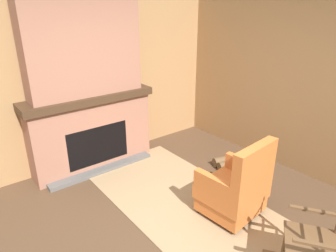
# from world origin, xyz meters

# --- Properties ---
(ground_plane) EXTENTS (14.00, 14.00, 0.00)m
(ground_plane) POSITION_xyz_m (0.00, 0.00, 0.00)
(ground_plane) COLOR #4C3523
(wood_panel_wall_left) EXTENTS (0.06, 5.40, 2.63)m
(wood_panel_wall_left) POSITION_xyz_m (-2.43, 0.00, 1.31)
(wood_panel_wall_left) COLOR #9E7247
(wood_panel_wall_left) RESTS_ON ground
(wood_panel_wall_back) EXTENTS (5.40, 0.09, 2.63)m
(wood_panel_wall_back) POSITION_xyz_m (0.03, 2.43, 1.32)
(wood_panel_wall_back) COLOR #9E7247
(wood_panel_wall_back) RESTS_ON ground
(fireplace_hearth) EXTENTS (0.63, 1.98, 1.19)m
(fireplace_hearth) POSITION_xyz_m (-2.18, 0.00, 0.59)
(fireplace_hearth) COLOR #93604C
(fireplace_hearth) RESTS_ON ground
(chimney_breast) EXTENTS (0.37, 1.65, 1.42)m
(chimney_breast) POSITION_xyz_m (-2.19, 0.00, 1.90)
(chimney_breast) COLOR #93604C
(chimney_breast) RESTS_ON fireplace_hearth
(area_rug) EXTENTS (3.43, 1.50, 0.01)m
(area_rug) POSITION_xyz_m (-0.35, 0.48, 0.01)
(area_rug) COLOR #997A56
(area_rug) RESTS_ON ground
(armchair) EXTENTS (0.71, 0.76, 1.02)m
(armchair) POSITION_xyz_m (0.04, 0.79, 0.36)
(armchair) COLOR #C6662D
(armchair) RESTS_ON ground
(rocking_chair) EXTENTS (0.94, 0.86, 1.15)m
(rocking_chair) POSITION_xyz_m (1.15, 0.59, 0.41)
(rocking_chair) COLOR brown
(rocking_chair) RESTS_ON ground
(firewood_stack) EXTENTS (0.56, 0.54, 0.15)m
(firewood_stack) POSITION_xyz_m (-0.72, 1.63, 0.07)
(firewood_stack) COLOR brown
(firewood_stack) RESTS_ON ground
(oil_lamp_vase) EXTENTS (0.12, 0.12, 0.28)m
(oil_lamp_vase) POSITION_xyz_m (-2.23, -0.71, 1.29)
(oil_lamp_vase) COLOR #47708E
(oil_lamp_vase) RESTS_ON fireplace_hearth
(storage_case) EXTENTS (0.16, 0.23, 0.14)m
(storage_case) POSITION_xyz_m (-2.23, 0.11, 1.26)
(storage_case) COLOR brown
(storage_case) RESTS_ON fireplace_hearth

